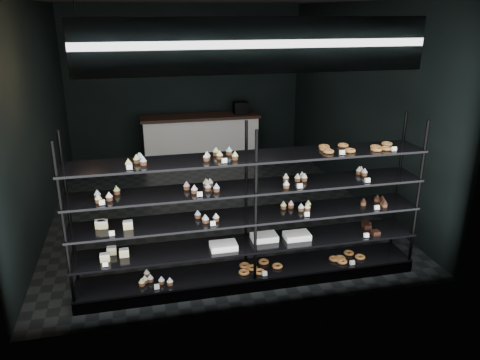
{
  "coord_description": "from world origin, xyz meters",
  "views": [
    {
      "loc": [
        -1.15,
        -7.16,
        3.04
      ],
      "look_at": [
        0.06,
        -1.9,
        1.09
      ],
      "focal_mm": 35.0,
      "sensor_mm": 36.0,
      "label": 1
    }
  ],
  "objects": [
    {
      "name": "service_counter",
      "position": [
        0.23,
        2.5,
        0.5
      ],
      "size": [
        2.49,
        0.65,
        1.23
      ],
      "color": "silver",
      "rests_on": "room"
    },
    {
      "name": "display_shelf",
      "position": [
        0.03,
        -2.45,
        0.63
      ],
      "size": [
        4.0,
        0.5,
        1.91
      ],
      "color": "black",
      "rests_on": "room"
    },
    {
      "name": "signage",
      "position": [
        0.0,
        -2.93,
        2.75
      ],
      "size": [
        3.3,
        0.05,
        0.5
      ],
      "color": "#0D1144",
      "rests_on": "room"
    },
    {
      "name": "room",
      "position": [
        0.0,
        0.0,
        1.6
      ],
      "size": [
        5.01,
        6.01,
        3.2
      ],
      "color": "black",
      "rests_on": "ground"
    },
    {
      "name": "pendant_lamp",
      "position": [
        -1.72,
        -1.16,
        2.45
      ],
      "size": [
        0.29,
        0.29,
        0.88
      ],
      "color": "black",
      "rests_on": "room"
    }
  ]
}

